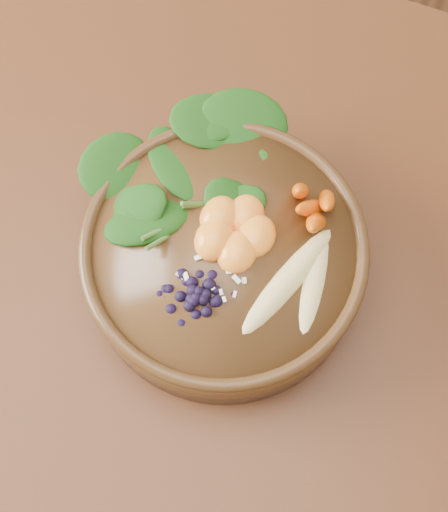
{
  "coord_description": "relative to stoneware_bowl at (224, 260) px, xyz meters",
  "views": [
    {
      "loc": [
        0.32,
        -0.13,
        1.38
      ],
      "look_at": [
        0.23,
        0.08,
        0.79
      ],
      "focal_mm": 50.0,
      "sensor_mm": 36.0,
      "label": 1
    }
  ],
  "objects": [
    {
      "name": "ground",
      "position": [
        -0.23,
        -0.08,
        -0.78
      ],
      "size": [
        4.0,
        4.0,
        0.0
      ],
      "primitive_type": "plane",
      "color": "#381E0F",
      "rests_on": "ground"
    },
    {
      "name": "mandarin_cluster",
      "position": [
        0.0,
        0.02,
        0.05
      ],
      "size": [
        0.08,
        0.09,
        0.03
      ],
      "primitive_type": null,
      "rotation": [
        0.0,
        0.0,
        -0.12
      ],
      "color": "orange",
      "rests_on": "stoneware_bowl"
    },
    {
      "name": "carrot_cluster",
      "position": [
        0.05,
        0.06,
        0.07
      ],
      "size": [
        0.06,
        0.06,
        0.07
      ],
      "primitive_type": null,
      "rotation": [
        0.0,
        0.0,
        -0.12
      ],
      "color": "#D45B08",
      "rests_on": "stoneware_bowl"
    },
    {
      "name": "kale_heap",
      "position": [
        -0.03,
        0.06,
        0.05
      ],
      "size": [
        0.18,
        0.16,
        0.04
      ],
      "primitive_type": null,
      "rotation": [
        0.0,
        0.0,
        -0.12
      ],
      "color": "#184D10",
      "rests_on": "stoneware_bowl"
    },
    {
      "name": "stoneware_bowl",
      "position": [
        0.0,
        0.0,
        0.0
      ],
      "size": [
        0.28,
        0.28,
        0.07
      ],
      "primitive_type": "cylinder",
      "rotation": [
        0.0,
        0.0,
        -0.12
      ],
      "color": "#4C3118",
      "rests_on": "dining_table"
    },
    {
      "name": "banana_halves",
      "position": [
        0.07,
        -0.01,
        0.05
      ],
      "size": [
        0.07,
        0.14,
        0.02
      ],
      "rotation": [
        0.0,
        0.0,
        -0.12
      ],
      "color": "#E0CC84",
      "rests_on": "stoneware_bowl"
    },
    {
      "name": "blueberry_pile",
      "position": [
        -0.0,
        -0.05,
        0.05
      ],
      "size": [
        0.12,
        0.1,
        0.03
      ],
      "primitive_type": null,
      "rotation": [
        0.0,
        0.0,
        -0.12
      ],
      "color": "black",
      "rests_on": "stoneware_bowl"
    },
    {
      "name": "coconut_flakes",
      "position": [
        -0.0,
        -0.02,
        0.04
      ],
      "size": [
        0.09,
        0.07,
        0.01
      ],
      "primitive_type": null,
      "rotation": [
        0.0,
        0.0,
        -0.12
      ],
      "color": "white",
      "rests_on": "stoneware_bowl"
    }
  ]
}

